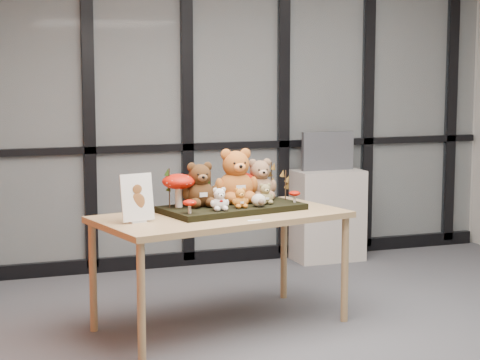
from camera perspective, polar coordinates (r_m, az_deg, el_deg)
name	(u,v)px	position (r m, az deg, el deg)	size (l,w,h in m)	color
floor	(365,343)	(5.67, 8.19, -10.58)	(5.00, 5.00, 0.00)	#4C4C50
room_shell	(370,78)	(5.39, 8.53, 6.64)	(5.00, 5.00, 5.00)	#B2B0A8
glass_partition	(236,104)	(7.67, -0.25, 5.02)	(4.90, 0.06, 2.78)	#2D383F
display_table	(221,224)	(5.81, -1.25, -2.88)	(1.79, 1.17, 0.77)	#A27B58
diorama_tray	(232,208)	(5.91, -0.54, -1.85)	(0.95, 0.47, 0.04)	black
bear_pooh_yellow	(236,173)	(6.01, -0.29, 0.49)	(0.31, 0.28, 0.41)	#B25B20
bear_brown_medium	(200,182)	(5.84, -2.66, -0.14)	(0.25, 0.23, 0.33)	#422611
bear_tan_back	(260,177)	(6.14, 1.30, 0.20)	(0.24, 0.22, 0.32)	#8B6546
bear_small_yellow	(240,197)	(5.78, 0.01, -1.10)	(0.11, 0.10, 0.15)	orange
bear_white_bow	(219,198)	(5.68, -1.37, -1.17)	(0.13, 0.12, 0.17)	white
bear_beige_small	(265,193)	(5.94, 1.66, -0.83)	(0.12, 0.11, 0.16)	olive
plush_cream_hedgehog	(259,200)	(5.83, 1.23, -1.29)	(0.07, 0.07, 0.10)	beige
mushroom_back_left	(179,189)	(5.81, -4.04, -0.58)	(0.22, 0.22, 0.25)	#A11005
mushroom_back_right	(241,185)	(6.11, 0.03, -0.31)	(0.19, 0.19, 0.22)	#A11005
mushroom_front_left	(190,206)	(5.57, -3.32, -1.70)	(0.09, 0.09, 0.10)	#A11005
mushroom_front_right	(295,196)	(6.03, 3.60, -1.05)	(0.08, 0.08, 0.09)	#A11005
sprig_green_far_left	(169,188)	(5.79, -4.66, -0.53)	(0.05, 0.05, 0.27)	#183C0D
sprig_green_mid_left	(188,190)	(5.92, -3.42, -0.63)	(0.05, 0.05, 0.21)	#183C0D
sprig_dry_far_right	(271,180)	(6.19, 2.07, -0.02)	(0.05, 0.05, 0.26)	brown
sprig_dry_mid_right	(286,185)	(6.11, 3.01, -0.34)	(0.05, 0.05, 0.21)	brown
sprig_green_centre	(210,187)	(6.01, -1.95, -0.43)	(0.05, 0.05, 0.22)	#183C0D
sign_holder	(137,200)	(5.50, -6.76, -1.29)	(0.22, 0.10, 0.31)	silver
label_card	(255,220)	(5.55, 0.97, -2.67)	(0.09, 0.03, 0.00)	white
cabinet	(328,215)	(7.88, 5.78, -2.32)	(0.61, 0.36, 0.82)	#B4ABA1
monitor	(328,151)	(7.82, 5.78, 1.91)	(0.49, 0.05, 0.35)	#4E5056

